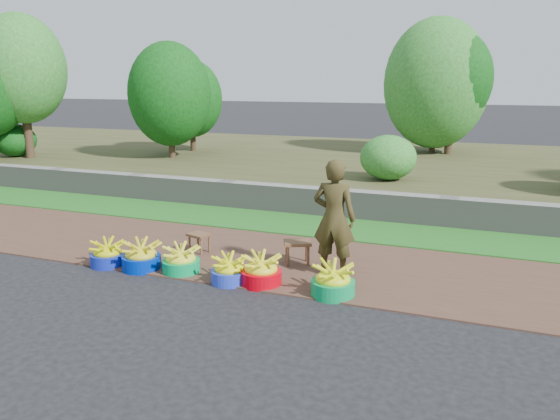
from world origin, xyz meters
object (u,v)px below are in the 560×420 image
at_px(stool_left, 199,237).
at_px(stool_right, 297,246).
at_px(basin_c, 181,261).
at_px(vendor_woman, 334,218).
at_px(basin_a, 108,254).
at_px(basin_e, 261,271).
at_px(basin_f, 333,282).
at_px(basin_b, 141,257).
at_px(basin_d, 229,271).

height_order(stool_left, stool_right, stool_right).
xyz_separation_m(basin_c, stool_right, (1.38, 0.90, 0.11)).
bearing_deg(stool_right, vendor_woman, -23.47).
bearing_deg(basin_a, basin_e, 2.65).
height_order(basin_f, stool_left, basin_f).
bearing_deg(basin_b, basin_f, 0.89).
relative_size(basin_c, basin_d, 1.06).
bearing_deg(basin_e, stool_left, 148.09).
distance_m(basin_b, stool_left, 1.02).
distance_m(basin_d, stool_right, 1.16).
bearing_deg(basin_d, basin_a, -179.33).
height_order(basin_e, stool_left, basin_e).
relative_size(basin_d, stool_right, 1.05).
bearing_deg(stool_left, basin_b, -112.39).
xyz_separation_m(basin_b, basin_f, (2.76, 0.04, 0.00)).
bearing_deg(basin_e, vendor_woman, 39.27).
height_order(basin_b, stool_right, basin_b).
distance_m(basin_e, stool_right, 0.92).
height_order(basin_c, stool_left, basin_c).
bearing_deg(basin_f, basin_a, -178.56).
relative_size(basin_d, basin_f, 0.90).
height_order(basin_d, basin_e, basin_e).
xyz_separation_m(basin_d, vendor_woman, (1.20, 0.72, 0.65)).
bearing_deg(basin_e, basin_c, 179.74).
xyz_separation_m(basin_a, stool_right, (2.52, 1.01, 0.12)).
distance_m(stool_left, vendor_woman, 2.27).
distance_m(basin_c, stool_left, 0.90).
bearing_deg(basin_f, basin_c, 179.20).
bearing_deg(basin_b, basin_a, -175.76).
relative_size(basin_c, stool_right, 1.11).
bearing_deg(basin_d, basin_e, 11.66).
bearing_deg(basin_f, stool_left, 159.24).
bearing_deg(basin_d, stool_right, 59.06).
relative_size(basin_a, stool_right, 1.06).
bearing_deg(basin_c, basin_d, -6.62).
height_order(basin_e, basin_f, basin_f).
xyz_separation_m(basin_c, stool_left, (-0.21, 0.87, 0.08)).
xyz_separation_m(basin_a, vendor_woman, (3.12, 0.75, 0.64)).
relative_size(basin_d, vendor_woman, 0.31).
xyz_separation_m(stool_right, vendor_woman, (0.60, -0.26, 0.52)).
height_order(basin_a, basin_d, basin_a).
relative_size(basin_b, basin_e, 1.01).
bearing_deg(stool_left, stool_right, 0.94).
bearing_deg(basin_e, basin_a, -177.35).
bearing_deg(basin_d, basin_c, 173.38).
xyz_separation_m(basin_d, basin_f, (1.38, 0.06, 0.02)).
bearing_deg(basin_f, stool_right, 130.55).
bearing_deg(basin_a, basin_f, 1.44).
distance_m(basin_f, stool_left, 2.54).
bearing_deg(stool_left, basin_d, -44.11).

